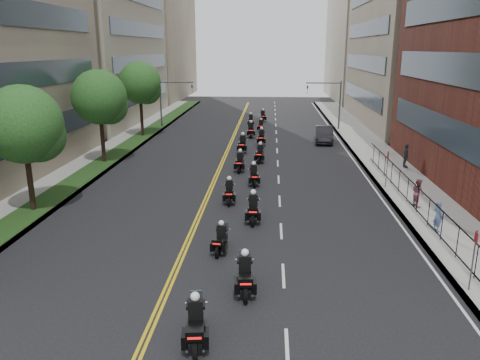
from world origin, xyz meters
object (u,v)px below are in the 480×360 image
object	(u,v)px
motorcycle_2	(221,240)
motorcycle_11	(261,126)
motorcycle_6	(240,163)
motorcycle_7	(260,154)
motorcycle_0	(196,325)
motorcycle_9	(262,138)
motorcycle_8	(243,145)
motorcycle_1	(245,276)
motorcycle_12	(251,121)
pedestrian_a	(438,216)
motorcycle_5	(254,176)
pedestrian_c	(406,156)
motorcycle_4	(229,192)
motorcycle_10	(251,131)
motorcycle_13	(263,117)
parked_sedan	(324,134)
pedestrian_b	(418,193)
motorcycle_3	(253,209)

from	to	relation	value
motorcycle_2	motorcycle_11	world-z (taller)	motorcycle_11
motorcycle_6	motorcycle_7	distance (m)	3.40
motorcycle_0	motorcycle_9	world-z (taller)	motorcycle_9
motorcycle_8	motorcycle_11	xyz separation A→B (m)	(1.43, 11.35, -0.12)
motorcycle_1	motorcycle_6	bearing A→B (deg)	89.52
motorcycle_6	motorcycle_12	xyz separation A→B (m)	(-0.11, 21.90, -0.03)
pedestrian_a	motorcycle_5	bearing A→B (deg)	31.67
motorcycle_0	pedestrian_c	bearing A→B (deg)	54.23
motorcycle_2	motorcycle_9	bearing A→B (deg)	94.02
motorcycle_4	motorcycle_10	size ratio (longest dim) A/B	0.91
motorcycle_1	motorcycle_6	xyz separation A→B (m)	(-1.43, 18.74, -0.02)
motorcycle_13	motorcycle_2	bearing A→B (deg)	-97.75
motorcycle_7	pedestrian_a	xyz separation A→B (m)	(9.49, -15.12, 0.28)
motorcycle_7	pedestrian_a	distance (m)	17.85
motorcycle_1	motorcycle_4	bearing A→B (deg)	93.35
parked_sedan	motorcycle_2	bearing A→B (deg)	-101.00
motorcycle_4	motorcycle_12	size ratio (longest dim) A/B	1.01
motorcycle_1	motorcycle_5	size ratio (longest dim) A/B	1.07
motorcycle_0	pedestrian_b	xyz separation A→B (m)	(11.10, 14.11, 0.28)
pedestrian_a	motorcycle_8	bearing A→B (deg)	12.78
motorcycle_5	pedestrian_a	xyz separation A→B (m)	(9.76, -8.29, 0.30)
motorcycle_3	motorcycle_7	distance (m)	13.97
motorcycle_11	motorcycle_2	bearing A→B (deg)	-87.66
motorcycle_6	motorcycle_10	size ratio (longest dim) A/B	0.95
motorcycle_5	motorcycle_6	xyz separation A→B (m)	(-1.21, 3.77, 0.03)
pedestrian_a	motorcycle_13	bearing A→B (deg)	-3.58
motorcycle_8	pedestrian_b	xyz separation A→B (m)	(11.34, -14.77, 0.25)
pedestrian_b	parked_sedan	bearing A→B (deg)	-3.40
motorcycle_0	motorcycle_5	distance (m)	18.44
motorcycle_10	motorcycle_12	world-z (taller)	motorcycle_10
motorcycle_0	parked_sedan	bearing A→B (deg)	70.24
motorcycle_9	motorcycle_8	bearing A→B (deg)	-113.50
motorcycle_1	parked_sedan	size ratio (longest dim) A/B	0.50
pedestrian_a	motorcycle_3	bearing A→B (deg)	65.15
motorcycle_4	parked_sedan	distance (m)	21.42
pedestrian_a	motorcycle_7	bearing A→B (deg)	14.10
motorcycle_13	pedestrian_b	distance (m)	35.00
motorcycle_5	motorcycle_12	bearing A→B (deg)	86.82
motorcycle_8	pedestrian_a	xyz separation A→B (m)	(11.18, -18.76, 0.23)
motorcycle_2	motorcycle_13	bearing A→B (deg)	95.37
motorcycle_10	pedestrian_b	distance (m)	25.00
motorcycle_11	motorcycle_12	world-z (taller)	motorcycle_12
motorcycle_0	motorcycle_7	world-z (taller)	motorcycle_0
motorcycle_2	motorcycle_12	world-z (taller)	motorcycle_12
motorcycle_0	motorcycle_4	bearing A→B (deg)	83.69
pedestrian_c	pedestrian_b	bearing A→B (deg)	169.62
motorcycle_2	motorcycle_4	distance (m)	7.29
motorcycle_5	motorcycle_11	xyz separation A→B (m)	(0.01, 21.82, -0.04)
motorcycle_8	motorcycle_13	size ratio (longest dim) A/B	1.11
motorcycle_4	motorcycle_9	distance (m)	18.10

